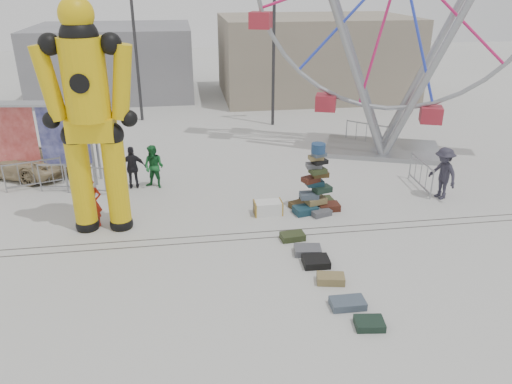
{
  "coord_description": "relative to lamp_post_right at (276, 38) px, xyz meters",
  "views": [
    {
      "loc": [
        -1.7,
        -12.64,
        7.38
      ],
      "look_at": [
        0.35,
        1.23,
        1.28
      ],
      "focal_mm": 35.0,
      "sensor_mm": 36.0,
      "label": 1
    }
  ],
  "objects": [
    {
      "name": "barricade_dummy_c",
      "position": [
        -8.24,
        -8.22,
        -3.93
      ],
      "size": [
        1.94,
        0.7,
        1.1
      ],
      "primitive_type": null,
      "rotation": [
        0.0,
        0.0,
        -0.31
      ],
      "color": "gray",
      "rests_on": "ground"
    },
    {
      "name": "row_case_5",
      "position": [
        -0.88,
        -16.89,
        -4.39
      ],
      "size": [
        0.72,
        0.58,
        0.18
      ],
      "primitive_type": "cube",
      "rotation": [
        0.0,
        0.0,
        -0.12
      ],
      "color": "black",
      "rests_on": "ground"
    },
    {
      "name": "row_case_0",
      "position": [
        -1.74,
        -12.6,
        -4.38
      ],
      "size": [
        0.76,
        0.53,
        0.2
      ],
      "primitive_type": "cube",
      "rotation": [
        0.0,
        0.0,
        0.1
      ],
      "color": "#2F391C",
      "rests_on": "ground"
    },
    {
      "name": "barricade_dummy_b",
      "position": [
        -9.2,
        -7.75,
        -3.93
      ],
      "size": [
        2.0,
        0.33,
        1.1
      ],
      "primitive_type": null,
      "rotation": [
        0.0,
        0.0,
        -0.12
      ],
      "color": "gray",
      "rests_on": "ground"
    },
    {
      "name": "lamp_post_right",
      "position": [
        0.0,
        0.0,
        0.0
      ],
      "size": [
        1.41,
        0.25,
        8.0
      ],
      "color": "#2D2D30",
      "rests_on": "ground"
    },
    {
      "name": "lamp_post_left",
      "position": [
        -7.0,
        2.0,
        0.0
      ],
      "size": [
        1.41,
        0.25,
        8.0
      ],
      "color": "#2D2D30",
      "rests_on": "ground"
    },
    {
      "name": "building_left",
      "position": [
        -9.09,
        9.0,
        -2.28
      ],
      "size": [
        10.0,
        8.0,
        4.4
      ],
      "primitive_type": "cube",
      "color": "gray",
      "rests_on": "ground"
    },
    {
      "name": "steamer_trunk",
      "position": [
        -2.18,
        -10.74,
        -4.26
      ],
      "size": [
        0.95,
        0.56,
        0.44
      ],
      "primitive_type": "cube",
      "rotation": [
        0.0,
        0.0,
        0.02
      ],
      "color": "silver",
      "rests_on": "ground"
    },
    {
      "name": "crash_test_dummy",
      "position": [
        -7.49,
        -11.0,
        -0.72
      ],
      "size": [
        2.83,
        1.25,
        7.13
      ],
      "rotation": [
        0.0,
        0.0,
        -0.07
      ],
      "color": "black",
      "rests_on": "ground"
    },
    {
      "name": "suitcase_tower",
      "position": [
        -0.54,
        -10.63,
        -3.82
      ],
      "size": [
        1.71,
        1.5,
        2.37
      ],
      "rotation": [
        0.0,
        0.0,
        0.17
      ],
      "color": "#183A48",
      "rests_on": "ground"
    },
    {
      "name": "pedestrian_green",
      "position": [
        -6.01,
        -7.86,
        -3.66
      ],
      "size": [
        0.99,
        0.91,
        1.64
      ],
      "primitive_type": "imported",
      "rotation": [
        0.0,
        0.0,
        -0.46
      ],
      "color": "#175E2A",
      "rests_on": "ground"
    },
    {
      "name": "track_line_far",
      "position": [
        -3.09,
        -12.0,
        -4.48
      ],
      "size": [
        40.0,
        0.04,
        0.01
      ],
      "primitive_type": "cube",
      "color": "#47443F",
      "rests_on": "ground"
    },
    {
      "name": "barricade_dummy_a",
      "position": [
        -10.49,
        -7.26,
        -3.93
      ],
      "size": [
        1.93,
        0.72,
        1.1
      ],
      "primitive_type": null,
      "rotation": [
        0.0,
        0.0,
        0.32
      ],
      "color": "gray",
      "rests_on": "ground"
    },
    {
      "name": "building_right",
      "position": [
        3.91,
        7.0,
        -1.98
      ],
      "size": [
        12.0,
        8.0,
        5.0
      ],
      "primitive_type": "cube",
      "color": "gray",
      "rests_on": "ground"
    },
    {
      "name": "pedestrian_grey",
      "position": [
        4.17,
        -10.35,
        -3.54
      ],
      "size": [
        1.0,
        1.36,
        1.89
      ],
      "primitive_type": "imported",
      "rotation": [
        0.0,
        0.0,
        -1.31
      ],
      "color": "#262430",
      "rests_on": "ground"
    },
    {
      "name": "parked_suv",
      "position": [
        -11.54,
        -5.58,
        -3.83
      ],
      "size": [
        5.18,
        3.99,
        1.31
      ],
      "primitive_type": "imported",
      "rotation": [
        0.0,
        0.0,
        1.12
      ],
      "color": "tan",
      "rests_on": "ground"
    },
    {
      "name": "row_case_2",
      "position": [
        -1.41,
        -14.13,
        -4.38
      ],
      "size": [
        0.75,
        0.62,
        0.21
      ],
      "primitive_type": "cube",
      "rotation": [
        0.0,
        0.0,
        -0.04
      ],
      "color": "black",
      "rests_on": "ground"
    },
    {
      "name": "banner_scaffold",
      "position": [
        -10.25,
        -6.69,
        -2.14
      ],
      "size": [
        4.37,
        1.29,
        3.12
      ],
      "rotation": [
        0.0,
        0.0,
        -0.13
      ],
      "color": "gray",
      "rests_on": "ground"
    },
    {
      "name": "row_case_3",
      "position": [
        -1.25,
        -15.03,
        -4.37
      ],
      "size": [
        0.79,
        0.56,
        0.22
      ],
      "primitive_type": "cube",
      "rotation": [
        0.0,
        0.0,
        -0.2
      ],
      "color": "olive",
      "rests_on": "ground"
    },
    {
      "name": "row_case_4",
      "position": [
        -1.14,
        -16.09,
        -4.38
      ],
      "size": [
        0.84,
        0.5,
        0.19
      ],
      "primitive_type": "cube",
      "rotation": [
        0.0,
        0.0,
        -0.01
      ],
      "color": "#435160",
      "rests_on": "ground"
    },
    {
      "name": "row_case_1",
      "position": [
        -1.5,
        -13.5,
        -4.38
      ],
      "size": [
        0.83,
        0.63,
        0.21
      ],
      "primitive_type": "cube",
      "rotation": [
        0.0,
        0.0,
        -0.14
      ],
      "color": "#54555B",
      "rests_on": "ground"
    },
    {
      "name": "track_line_near",
      "position": [
        -3.09,
        -12.4,
        -4.48
      ],
      "size": [
        40.0,
        0.04,
        0.01
      ],
      "primitive_type": "cube",
      "color": "#47443F",
      "rests_on": "ground"
    },
    {
      "name": "ground",
      "position": [
        -3.09,
        -13.0,
        -4.48
      ],
      "size": [
        90.0,
        90.0,
        0.0
      ],
      "primitive_type": "plane",
      "color": "#9E9E99",
      "rests_on": "ground"
    },
    {
      "name": "barricade_wheel_back",
      "position": [
        3.61,
        -4.15,
        -3.93
      ],
      "size": [
        1.55,
        1.41,
        1.1
      ],
      "primitive_type": null,
      "rotation": [
        0.0,
        0.0,
        -0.73
      ],
      "color": "gray",
      "rests_on": "ground"
    },
    {
      "name": "pedestrian_black",
      "position": [
        -6.79,
        -7.79,
        -3.67
      ],
      "size": [
        0.97,
        0.45,
        1.62
      ],
      "primitive_type": "imported",
      "rotation": [
        0.0,
        0.0,
        3.2
      ],
      "color": "black",
      "rests_on": "ground"
    },
    {
      "name": "barricade_wheel_front",
      "position": [
        3.83,
        -9.41,
        -3.93
      ],
      "size": [
        0.2,
        2.0,
        1.1
      ],
      "primitive_type": null,
      "rotation": [
        0.0,
        0.0,
        1.52
      ],
      "color": "gray",
      "rests_on": "ground"
    },
    {
      "name": "pedestrian_red",
      "position": [
        -7.82,
        -10.78,
        -3.68
      ],
      "size": [
        0.62,
        0.43,
        1.61
      ],
      "primitive_type": "imported",
      "rotation": [
        0.0,
        0.0,
        0.08
      ],
      "color": "red",
      "rests_on": "ground"
    }
  ]
}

